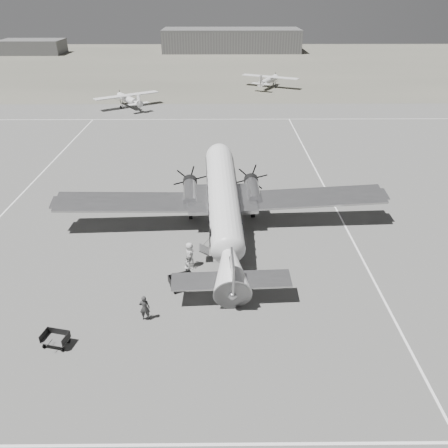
{
  "coord_description": "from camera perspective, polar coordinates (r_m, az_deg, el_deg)",
  "views": [
    {
      "loc": [
        1.46,
        -26.27,
        17.78
      ],
      "look_at": [
        1.71,
        2.38,
        2.2
      ],
      "focal_mm": 35.0,
      "sensor_mm": 36.0,
      "label": 1
    }
  ],
  "objects": [
    {
      "name": "taxi_line_left",
      "position": [
        44.83,
        -26.19,
        2.09
      ],
      "size": [
        0.15,
        60.0,
        0.01
      ],
      "primitive_type": "cube",
      "color": "white",
      "rests_on": "ground"
    },
    {
      "name": "light_plane_left",
      "position": [
        77.19,
        -12.37,
        15.48
      ],
      "size": [
        14.32,
        13.74,
        2.32
      ],
      "primitive_type": null,
      "rotation": [
        0.0,
        0.0,
        0.59
      ],
      "color": "silver",
      "rests_on": "ground"
    },
    {
      "name": "taxi_line_horizon",
      "position": [
        68.62,
        -1.74,
        13.52
      ],
      "size": [
        90.0,
        0.15,
        0.01
      ],
      "primitive_type": "cube",
      "color": "white",
      "rests_on": "ground"
    },
    {
      "name": "baggage_cart_far",
      "position": [
        26.98,
        -21.14,
        -13.88
      ],
      "size": [
        1.7,
        1.37,
        0.85
      ],
      "primitive_type": null,
      "rotation": [
        0.0,
        0.0,
        -0.23
      ],
      "color": "#515151",
      "rests_on": "ground"
    },
    {
      "name": "ground_crew",
      "position": [
        27.06,
        -10.32,
        -10.72
      ],
      "size": [
        0.64,
        0.43,
        1.73
      ],
      "primitive_type": "imported",
      "rotation": [
        0.0,
        0.0,
        3.16
      ],
      "color": "#2D2D2D",
      "rests_on": "ground"
    },
    {
      "name": "ramp_agent",
      "position": [
        30.21,
        -4.51,
        -5.52
      ],
      "size": [
        0.95,
        1.06,
        1.82
      ],
      "primitive_type": "imported",
      "rotation": [
        0.0,
        0.0,
        1.23
      ],
      "color": "#B4B4B2",
      "rests_on": "ground"
    },
    {
      "name": "passenger",
      "position": [
        31.32,
        -4.49,
        -4.03
      ],
      "size": [
        0.65,
        0.97,
        1.93
      ],
      "primitive_type": "imported",
      "rotation": [
        0.0,
        0.0,
        1.54
      ],
      "color": "beige",
      "rests_on": "ground"
    },
    {
      "name": "baggage_cart_near",
      "position": [
        29.48,
        -5.57,
        -7.56
      ],
      "size": [
        2.01,
        1.75,
        0.95
      ],
      "primitive_type": null,
      "rotation": [
        0.0,
        0.0,
        0.4
      ],
      "color": "#515151",
      "rests_on": "ground"
    },
    {
      "name": "grass_infield",
      "position": [
        122.57,
        -1.25,
        20.19
      ],
      "size": [
        260.0,
        90.0,
        0.01
      ],
      "primitive_type": "cube",
      "color": "#686558",
      "rests_on": "ground"
    },
    {
      "name": "shed_secondary",
      "position": [
        152.95,
        -23.73,
        20.43
      ],
      "size": [
        18.0,
        10.0,
        4.0
      ],
      "primitive_type": "cube",
      "color": "#515151",
      "rests_on": "ground"
    },
    {
      "name": "light_plane_right",
      "position": [
        92.04,
        5.88,
        18.04
      ],
      "size": [
        14.79,
        13.78,
        2.45
      ],
      "primitive_type": null,
      "rotation": [
        0.0,
        0.0,
        -0.46
      ],
      "color": "silver",
      "rests_on": "ground"
    },
    {
      "name": "taxi_line_near",
      "position": [
        21.65,
        -4.66,
        -26.8
      ],
      "size": [
        60.0,
        0.15,
        0.01
      ],
      "primitive_type": "cube",
      "color": "white",
      "rests_on": "ground"
    },
    {
      "name": "hangar_main",
      "position": [
        147.02,
        0.97,
        22.88
      ],
      "size": [
        42.0,
        14.0,
        6.6
      ],
      "color": "#5E5E5E",
      "rests_on": "ground"
    },
    {
      "name": "taxi_line_right",
      "position": [
        33.42,
        18.05,
        -5.19
      ],
      "size": [
        0.15,
        80.0,
        0.01
      ],
      "primitive_type": "cube",
      "color": "white",
      "rests_on": "ground"
    },
    {
      "name": "ground",
      "position": [
        31.75,
        -3.06,
        -5.56
      ],
      "size": [
        260.0,
        260.0,
        0.0
      ],
      "primitive_type": "plane",
      "color": "slate",
      "rests_on": "ground"
    },
    {
      "name": "dc3_airliner",
      "position": [
        34.18,
        -0.03,
        2.25
      ],
      "size": [
        28.68,
        20.62,
        5.29
      ],
      "primitive_type": null,
      "rotation": [
        0.0,
        0.0,
        0.05
      ],
      "color": "#B3B3B5",
      "rests_on": "ground"
    }
  ]
}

